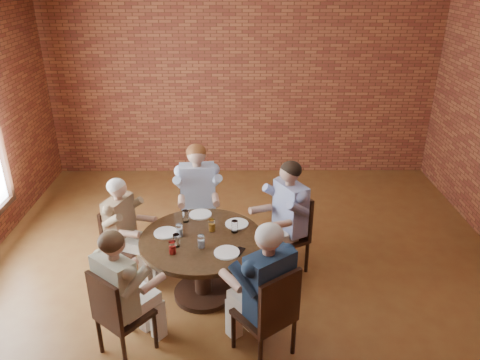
{
  "coord_description": "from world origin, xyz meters",
  "views": [
    {
      "loc": [
        -0.09,
        -4.26,
        3.39
      ],
      "look_at": [
        -0.05,
        1.0,
        0.97
      ],
      "focal_mm": 35.0,
      "sensor_mm": 36.0,
      "label": 1
    }
  ],
  "objects_px": {
    "chair_c": "(120,240)",
    "chair_d": "(117,313)",
    "chair_e": "(271,312)",
    "diner_b": "(198,198)",
    "diner_c": "(125,230)",
    "dining_table": "(202,255)",
    "smartphone": "(239,251)",
    "chair_a": "(291,229)",
    "diner_e": "(264,291)",
    "chair_b": "(198,207)",
    "diner_a": "(285,218)",
    "diner_d": "(122,294)"
  },
  "relations": [
    {
      "from": "chair_c",
      "to": "diner_c",
      "type": "bearing_deg",
      "value": -90.0
    },
    {
      "from": "chair_a",
      "to": "diner_c",
      "type": "bearing_deg",
      "value": -112.35
    },
    {
      "from": "diner_b",
      "to": "chair_d",
      "type": "bearing_deg",
      "value": -113.91
    },
    {
      "from": "dining_table",
      "to": "chair_a",
      "type": "xyz_separation_m",
      "value": [
        1.03,
        0.56,
        -0.0
      ]
    },
    {
      "from": "dining_table",
      "to": "diner_c",
      "type": "distance_m",
      "value": 0.98
    },
    {
      "from": "diner_d",
      "to": "chair_e",
      "type": "relative_size",
      "value": 1.36
    },
    {
      "from": "diner_d",
      "to": "dining_table",
      "type": "bearing_deg",
      "value": -90.0
    },
    {
      "from": "dining_table",
      "to": "chair_c",
      "type": "distance_m",
      "value": 1.05
    },
    {
      "from": "chair_e",
      "to": "diner_c",
      "type": "bearing_deg",
      "value": -75.28
    },
    {
      "from": "chair_b",
      "to": "chair_e",
      "type": "bearing_deg",
      "value": -74.7
    },
    {
      "from": "diner_c",
      "to": "smartphone",
      "type": "height_order",
      "value": "diner_c"
    },
    {
      "from": "chair_b",
      "to": "chair_e",
      "type": "distance_m",
      "value": 2.19
    },
    {
      "from": "diner_a",
      "to": "smartphone",
      "type": "height_order",
      "value": "diner_a"
    },
    {
      "from": "chair_e",
      "to": "diner_e",
      "type": "relative_size",
      "value": 0.69
    },
    {
      "from": "dining_table",
      "to": "diner_e",
      "type": "height_order",
      "value": "diner_e"
    },
    {
      "from": "chair_d",
      "to": "chair_e",
      "type": "relative_size",
      "value": 0.96
    },
    {
      "from": "dining_table",
      "to": "chair_b",
      "type": "xyz_separation_m",
      "value": [
        -0.12,
        1.12,
        -0.0
      ]
    },
    {
      "from": "chair_e",
      "to": "diner_e",
      "type": "bearing_deg",
      "value": -90.0
    },
    {
      "from": "chair_a",
      "to": "diner_c",
      "type": "xyz_separation_m",
      "value": [
        -1.93,
        -0.21,
        0.11
      ]
    },
    {
      "from": "diner_b",
      "to": "chair_c",
      "type": "distance_m",
      "value": 1.1
    },
    {
      "from": "chair_c",
      "to": "smartphone",
      "type": "distance_m",
      "value": 1.54
    },
    {
      "from": "chair_b",
      "to": "chair_e",
      "type": "xyz_separation_m",
      "value": [
        0.81,
        -2.04,
        0.0
      ]
    },
    {
      "from": "diner_b",
      "to": "diner_c",
      "type": "bearing_deg",
      "value": -145.7
    },
    {
      "from": "chair_a",
      "to": "smartphone",
      "type": "xyz_separation_m",
      "value": [
        -0.63,
        -0.83,
        0.23
      ]
    },
    {
      "from": "smartphone",
      "to": "diner_c",
      "type": "bearing_deg",
      "value": 178.68
    },
    {
      "from": "dining_table",
      "to": "chair_d",
      "type": "bearing_deg",
      "value": -129.06
    },
    {
      "from": "diner_b",
      "to": "chair_c",
      "type": "xyz_separation_m",
      "value": [
        -0.86,
        -0.65,
        -0.21
      ]
    },
    {
      "from": "diner_b",
      "to": "diner_c",
      "type": "distance_m",
      "value": 1.04
    },
    {
      "from": "diner_c",
      "to": "dining_table",
      "type": "bearing_deg",
      "value": -90.0
    },
    {
      "from": "chair_d",
      "to": "smartphone",
      "type": "relative_size",
      "value": 6.08
    },
    {
      "from": "chair_c",
      "to": "diner_d",
      "type": "distance_m",
      "value": 1.25
    },
    {
      "from": "chair_e",
      "to": "smartphone",
      "type": "relative_size",
      "value": 6.37
    },
    {
      "from": "chair_a",
      "to": "chair_c",
      "type": "relative_size",
      "value": 1.08
    },
    {
      "from": "chair_d",
      "to": "chair_c",
      "type": "bearing_deg",
      "value": -39.6
    },
    {
      "from": "chair_e",
      "to": "smartphone",
      "type": "distance_m",
      "value": 0.74
    },
    {
      "from": "chair_e",
      "to": "diner_b",
      "type": "bearing_deg",
      "value": -104.44
    },
    {
      "from": "smartphone",
      "to": "chair_c",
      "type": "bearing_deg",
      "value": 178.9
    },
    {
      "from": "diner_c",
      "to": "diner_e",
      "type": "xyz_separation_m",
      "value": [
        1.53,
        -1.19,
        0.07
      ]
    },
    {
      "from": "chair_c",
      "to": "chair_d",
      "type": "bearing_deg",
      "value": -147.52
    },
    {
      "from": "diner_c",
      "to": "diner_a",
      "type": "bearing_deg",
      "value": -63.86
    },
    {
      "from": "chair_c",
      "to": "smartphone",
      "type": "bearing_deg",
      "value": -94.06
    },
    {
      "from": "chair_c",
      "to": "diner_a",
      "type": "bearing_deg",
      "value": -64.87
    },
    {
      "from": "dining_table",
      "to": "chair_b",
      "type": "distance_m",
      "value": 1.13
    },
    {
      "from": "chair_a",
      "to": "chair_e",
      "type": "relative_size",
      "value": 0.99
    },
    {
      "from": "chair_c",
      "to": "diner_e",
      "type": "height_order",
      "value": "diner_e"
    },
    {
      "from": "diner_b",
      "to": "smartphone",
      "type": "distance_m",
      "value": 1.4
    },
    {
      "from": "dining_table",
      "to": "chair_e",
      "type": "height_order",
      "value": "chair_e"
    },
    {
      "from": "dining_table",
      "to": "smartphone",
      "type": "distance_m",
      "value": 0.53
    },
    {
      "from": "dining_table",
      "to": "diner_b",
      "type": "xyz_separation_m",
      "value": [
        -0.11,
        1.03,
        0.17
      ]
    },
    {
      "from": "diner_c",
      "to": "chair_e",
      "type": "height_order",
      "value": "diner_c"
    }
  ]
}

